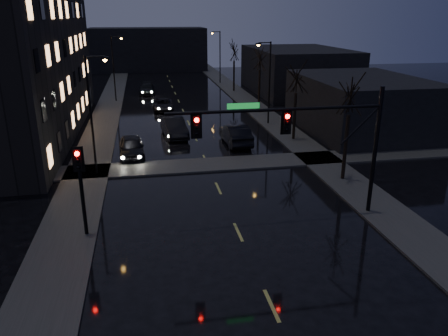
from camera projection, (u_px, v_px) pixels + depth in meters
name	position (u px, v px, depth m)	size (l,w,h in m)	color
sidewalk_left	(105.00, 119.00, 45.67)	(3.00, 140.00, 0.12)	#2D2D2B
sidewalk_right	(262.00, 113.00, 48.56)	(3.00, 140.00, 0.12)	#2D2D2B
sidewalk_cross	(208.00, 165.00, 31.81)	(40.00, 3.00, 0.12)	#2D2D2B
commercial_right_near	(360.00, 104.00, 40.59)	(10.00, 14.00, 5.00)	black
commercial_right_far	(297.00, 70.00, 61.09)	(12.00, 18.00, 6.00)	black
far_block	(148.00, 49.00, 85.19)	(22.00, 10.00, 8.00)	black
signal_mast	(309.00, 131.00, 22.05)	(11.11, 0.41, 7.00)	black
signal_pole_left	(80.00, 179.00, 20.74)	(0.35, 0.41, 4.53)	black
tree_near	(351.00, 86.00, 27.02)	(3.52, 3.52, 8.08)	black
tree_mid_a	(297.00, 73.00, 36.42)	(3.30, 3.30, 7.58)	black
tree_mid_b	(260.00, 52.00, 47.30)	(3.74, 3.74, 8.59)	black
tree_far	(234.00, 48.00, 60.47)	(3.43, 3.43, 7.88)	black
streetlight_l_near	(93.00, 106.00, 28.49)	(1.53, 0.28, 8.00)	black
streetlight_l_far	(115.00, 63.00, 53.54)	(1.53, 0.28, 8.00)	black
streetlight_r_mid	(267.00, 76.00, 42.20)	(1.53, 0.28, 8.00)	black
streetlight_r_far	(219.00, 53.00, 68.18)	(1.53, 0.28, 8.00)	black
oncoming_car_a	(131.00, 147.00, 33.53)	(1.86, 4.62, 1.57)	black
oncoming_car_b	(174.00, 127.00, 39.09)	(1.79, 5.14, 1.69)	black
oncoming_car_c	(163.00, 105.00, 49.93)	(2.20, 4.77, 1.32)	black
oncoming_car_d	(147.00, 89.00, 60.17)	(2.02, 4.97, 1.44)	black
lead_car	(235.00, 134.00, 36.81)	(1.82, 5.22, 1.72)	black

